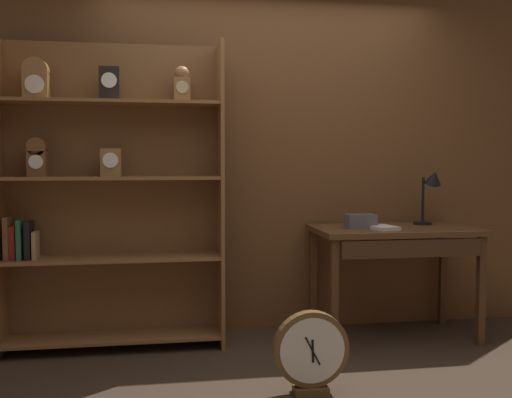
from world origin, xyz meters
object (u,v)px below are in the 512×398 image
Objects in this scene: desk_lamp at (431,188)px; open_repair_manual at (383,228)px; bookshelf at (106,194)px; toolbox_small at (361,221)px; workbench at (395,242)px; round_clock_large at (311,352)px.

desk_lamp reaches higher than open_repair_manual.
open_repair_manual is at bearing -5.84° from bookshelf.
desk_lamp is at bearing 12.28° from toolbox_small.
workbench is at bearing 1.75° from toolbox_small.
bookshelf is 4.53× the size of round_clock_large.
toolbox_small reaches higher than open_repair_manual.
bookshelf is 9.52× the size of open_repair_manual.
toolbox_small is (-0.27, -0.01, 0.15)m from workbench.
round_clock_large is (-0.72, -0.78, -0.59)m from open_repair_manual.
toolbox_small is at bearing -3.61° from bookshelf.
workbench is 1.30m from round_clock_large.
open_repair_manual is (0.13, -0.08, -0.04)m from toolbox_small.
desk_lamp is 0.57m from open_repair_manual.
desk_lamp is at bearing 40.07° from round_clock_large.
round_clock_large is at bearing -134.37° from workbench.
workbench is (2.03, -0.10, -0.36)m from bookshelf.
round_clock_large is (-0.85, -0.87, -0.47)m from workbench.
bookshelf reaches higher than open_repair_manual.
round_clock_large is (-0.58, -0.86, -0.62)m from toolbox_small.
toolbox_small is at bearing 55.82° from round_clock_large.
open_repair_manual is at bearing -155.32° from desk_lamp.
workbench is 0.20m from open_repair_manual.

